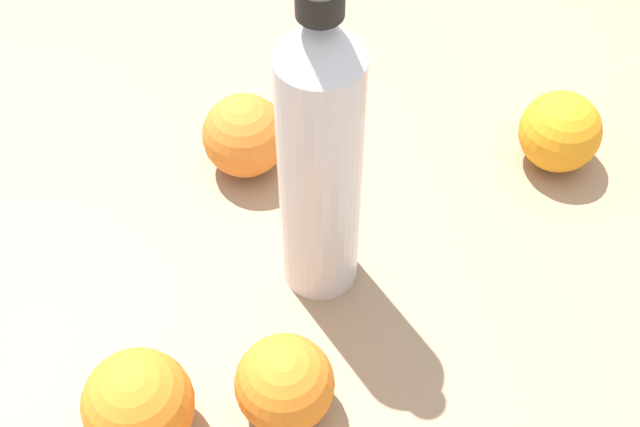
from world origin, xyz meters
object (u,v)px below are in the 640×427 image
Objects in this scene: orange_0 at (285,384)px; water_bottle at (320,161)px; orange_5 at (245,136)px; orange_1 at (138,404)px; orange_2 at (560,132)px.

water_bottle is at bearing -115.66° from orange_0.
orange_5 reaches higher than orange_0.
orange_1 reaches higher than orange_0.
orange_1 is at bearing 23.81° from orange_2.
orange_2 is (-0.42, -0.18, -0.00)m from orange_1.
water_bottle is 3.94× the size of orange_2.
orange_5 is (0.29, -0.07, 0.00)m from orange_2.
orange_0 is at bearing -162.18° from water_bottle.
orange_5 is (-0.13, -0.25, -0.00)m from orange_1.
orange_1 is (0.11, -0.01, 0.00)m from orange_0.
water_bottle is 0.18m from orange_5.
water_bottle is 0.17m from orange_0.
orange_1 reaches higher than orange_5.
orange_2 is at bearing -148.07° from orange_0.
orange_0 is 0.96× the size of orange_5.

